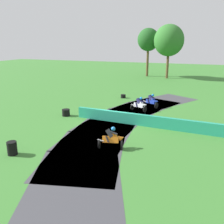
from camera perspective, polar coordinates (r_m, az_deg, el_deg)
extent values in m
plane|color=#38752D|center=(20.51, 0.23, -2.20)|extent=(120.00, 120.00, 0.00)
cube|color=#3D3D42|center=(28.28, 11.85, 2.54)|extent=(7.24, 8.30, 0.01)
cube|color=#3D3D42|center=(25.79, 7.88, 1.45)|extent=(6.55, 8.17, 0.01)
cube|color=#3D3D42|center=(23.19, 4.02, -0.08)|extent=(5.71, 7.85, 0.01)
cube|color=#3D3D42|center=(20.49, 0.33, -2.21)|extent=(4.74, 7.35, 0.01)
cube|color=#3D3D42|center=(17.73, -3.11, -5.17)|extent=(4.91, 7.45, 0.01)
cube|color=#3D3D42|center=(14.94, -6.13, -9.41)|extent=(5.86, 7.92, 0.01)
cube|color=#3D3D42|center=(12.22, -8.42, -15.69)|extent=(6.68, 8.20, 0.01)
cube|color=#239375|center=(19.02, 13.53, -2.70)|extent=(15.99, 1.30, 0.90)
cylinder|color=black|center=(24.81, 10.18, 1.46)|extent=(0.33, 0.69, 0.70)
cylinder|color=black|center=(25.54, 7.50, 1.99)|extent=(0.33, 0.69, 0.70)
cube|color=#1E38B2|center=(25.14, 8.92, 2.41)|extent=(1.06, 0.68, 0.45)
ellipsoid|color=#1E38B2|center=(25.04, 9.35, 2.93)|extent=(0.52, 0.46, 0.29)
cone|color=#1E38B2|center=(24.79, 10.28, 2.43)|extent=(0.46, 0.47, 0.46)
cylinder|color=#B2B2B7|center=(25.37, 7.61, 2.45)|extent=(0.42, 0.24, 0.17)
cube|color=#1E1E4C|center=(25.16, 8.89, 3.29)|extent=(0.55, 0.50, 0.61)
sphere|color=#1E7FE0|center=(25.04, 9.41, 3.85)|extent=(0.26, 0.26, 0.26)
cylinder|color=#1E1E4C|center=(25.17, 9.65, 3.24)|extent=(0.43, 0.25, 0.24)
cylinder|color=#1E1E4C|center=(24.86, 9.23, 3.27)|extent=(0.43, 0.25, 0.24)
cylinder|color=#1E1E4C|center=(25.39, 8.80, 2.51)|extent=(0.27, 0.25, 0.42)
cylinder|color=#1E1E4C|center=(25.08, 8.37, 2.52)|extent=(0.27, 0.25, 0.42)
cylinder|color=black|center=(23.24, 7.59, 0.60)|extent=(0.29, 0.70, 0.70)
cylinder|color=black|center=(23.95, 4.71, 1.14)|extent=(0.29, 0.70, 0.70)
cube|color=silver|center=(23.56, 6.22, 1.59)|extent=(1.06, 0.63, 0.45)
ellipsoid|color=silver|center=(23.45, 6.68, 2.15)|extent=(0.52, 0.44, 0.29)
cone|color=silver|center=(23.21, 7.69, 1.63)|extent=(0.46, 0.45, 0.46)
cylinder|color=#B2B2B7|center=(23.78, 4.82, 1.62)|extent=(0.42, 0.22, 0.17)
cube|color=#1E1E4C|center=(23.57, 6.18, 2.54)|extent=(0.54, 0.48, 0.61)
sphere|color=#1E7FE0|center=(23.44, 6.72, 3.15)|extent=(0.26, 0.26, 0.26)
cylinder|color=#1E1E4C|center=(23.58, 6.99, 2.50)|extent=(0.43, 0.23, 0.24)
cylinder|color=#1E1E4C|center=(23.27, 6.54, 2.51)|extent=(0.43, 0.23, 0.24)
cylinder|color=#1E1E4C|center=(23.80, 6.09, 1.71)|extent=(0.27, 0.24, 0.42)
cylinder|color=#1E1E4C|center=(23.50, 5.63, 1.71)|extent=(0.27, 0.24, 0.42)
cylinder|color=black|center=(15.28, 2.25, -7.59)|extent=(0.27, 0.76, 0.76)
cylinder|color=black|center=(15.44, -2.97, -7.33)|extent=(0.27, 0.76, 0.76)
cube|color=orange|center=(15.32, -0.33, -6.35)|extent=(1.06, 0.62, 0.47)
ellipsoid|color=orange|center=(15.28, 0.38, -5.41)|extent=(0.51, 0.44, 0.31)
cone|color=orange|center=(15.24, 2.24, -6.01)|extent=(0.47, 0.46, 0.48)
cylinder|color=#B2B2B7|center=(15.29, -2.64, -6.57)|extent=(0.42, 0.19, 0.18)
cube|color=#28282D|center=(15.30, -0.58, -4.91)|extent=(0.57, 0.42, 0.63)
sphere|color=#1E7FE0|center=(15.26, 0.29, -3.89)|extent=(0.26, 0.26, 0.26)
cylinder|color=#28282D|center=(15.45, 0.55, -4.83)|extent=(0.44, 0.17, 0.24)
cylinder|color=#28282D|center=(15.09, 0.40, -4.89)|extent=(0.44, 0.17, 0.24)
cylinder|color=#28282D|center=(15.52, -0.91, -6.20)|extent=(0.31, 0.21, 0.42)
cylinder|color=#28282D|center=(15.16, -1.09, -6.29)|extent=(0.31, 0.21, 0.42)
cylinder|color=black|center=(29.17, 2.60, 3.46)|extent=(0.57, 0.57, 0.20)
cylinder|color=black|center=(29.13, 2.60, 3.85)|extent=(0.57, 0.57, 0.20)
cylinder|color=black|center=(22.43, -10.55, -0.62)|extent=(0.68, 0.68, 0.20)
cylinder|color=black|center=(22.37, -10.57, -0.13)|extent=(0.68, 0.68, 0.20)
cylinder|color=black|center=(22.32, -10.60, 0.37)|extent=(0.68, 0.68, 0.20)
cylinder|color=black|center=(15.78, -21.94, -8.73)|extent=(0.57, 0.57, 0.20)
cylinder|color=black|center=(15.71, -22.02, -8.07)|extent=(0.57, 0.57, 0.20)
cylinder|color=black|center=(15.63, -22.09, -7.40)|extent=(0.57, 0.57, 0.20)
cylinder|color=black|center=(15.56, -22.17, -6.72)|extent=(0.57, 0.57, 0.20)
cone|color=orange|center=(20.63, 14.49, -1.97)|extent=(0.28, 0.28, 0.44)
cylinder|color=brown|center=(48.31, 8.17, 11.18)|extent=(0.44, 0.44, 5.07)
ellipsoid|color=#1E511E|center=(48.16, 8.37, 16.19)|extent=(3.97, 3.97, 4.17)
cylinder|color=brown|center=(46.15, 12.65, 10.33)|extent=(0.44, 0.44, 4.40)
ellipsoid|color=#2D6B28|center=(45.97, 12.99, 15.81)|extent=(5.21, 5.21, 5.47)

